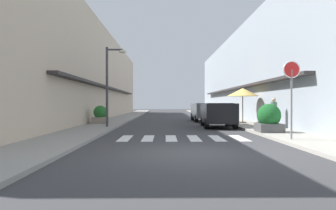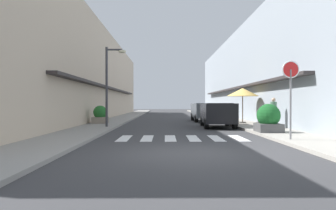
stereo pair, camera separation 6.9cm
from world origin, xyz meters
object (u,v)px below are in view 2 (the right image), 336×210
street_lamp (110,77)px  cafe_umbrella (243,92)px  parked_car_near (217,112)px  planter_corner (269,119)px  parked_car_mid (204,110)px  planter_midblock (100,115)px  pedestrian_walking_near (274,112)px  round_street_sign (291,79)px

street_lamp → cafe_umbrella: size_ratio=1.91×
parked_car_near → planter_corner: 4.39m
parked_car_near → street_lamp: 6.67m
parked_car_mid → parked_car_near: bearing=-90.0°
cafe_umbrella → planter_midblock: bearing=-177.2°
parked_car_mid → cafe_umbrella: (2.19, -3.53, 1.29)m
planter_corner → pedestrian_walking_near: size_ratio=0.80×
round_street_sign → cafe_umbrella: size_ratio=1.22×
round_street_sign → planter_corner: 3.30m
parked_car_near → cafe_umbrella: size_ratio=1.67×
parked_car_mid → cafe_umbrella: bearing=-58.2°
round_street_sign → pedestrian_walking_near: size_ratio=1.78×
round_street_sign → street_lamp: (-7.79, 6.15, 0.61)m
round_street_sign → planter_midblock: size_ratio=2.45×
parked_car_near → round_street_sign: 7.22m
planter_corner → pedestrian_walking_near: bearing=64.9°
parked_car_mid → planter_midblock: (-7.51, -4.01, -0.25)m
parked_car_near → parked_car_mid: same height
street_lamp → cafe_umbrella: street_lamp is taller
parked_car_near → planter_corner: size_ratio=3.04×
parked_car_mid → round_street_sign: round_street_sign is taller
planter_midblock → round_street_sign: bearing=-45.1°
planter_corner → pedestrian_walking_near: 2.53m
parked_car_mid → planter_corner: parked_car_mid is taller
street_lamp → cafe_umbrella: bearing=21.5°
parked_car_mid → planter_corner: (1.68, -10.16, -0.19)m
parked_car_mid → street_lamp: bearing=-132.5°
cafe_umbrella → round_street_sign: bearing=-94.2°
cafe_umbrella → pedestrian_walking_near: cafe_umbrella is taller
planter_corner → pedestrian_walking_near: pedestrian_walking_near is taller
round_street_sign → pedestrian_walking_near: 5.47m
street_lamp → parked_car_mid: bearing=47.5°
pedestrian_walking_near → parked_car_near: bearing=-20.6°
parked_car_near → pedestrian_walking_near: 3.26m
parked_car_near → parked_car_mid: (-0.00, 6.11, 0.00)m
street_lamp → pedestrian_walking_near: (9.04, -1.01, -1.99)m
round_street_sign → cafe_umbrella: (0.69, 9.50, -0.14)m
street_lamp → planter_midblock: 3.87m
street_lamp → parked_car_near: bearing=6.9°
parked_car_near → planter_corner: bearing=-67.5°
planter_corner → parked_car_mid: bearing=99.4°
cafe_umbrella → street_lamp: bearing=-158.5°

